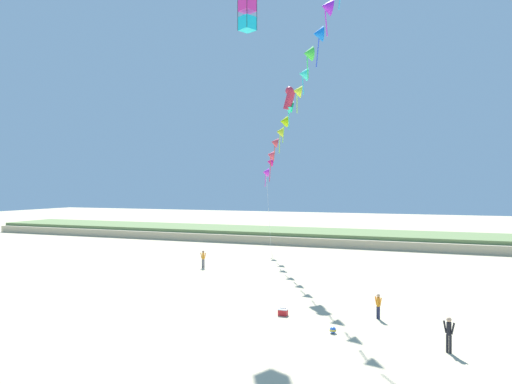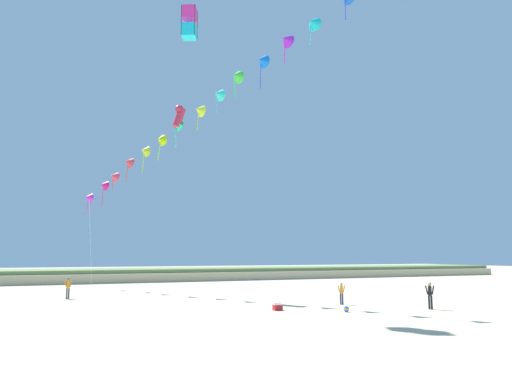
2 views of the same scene
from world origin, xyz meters
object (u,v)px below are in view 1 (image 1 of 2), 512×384
Objects in this scene: person_mid_center at (378,304)px; large_kite_low_lead at (247,14)px; large_kite_mid_trail at (289,99)px; beach_ball at (333,330)px; beach_cooler at (283,312)px; person_near_right at (449,332)px; person_near_left at (203,258)px.

person_mid_center is 23.63m from large_kite_low_lead.
large_kite_mid_trail is (1.13, 7.86, -5.26)m from large_kite_low_lead.
large_kite_low_lead is at bearing 135.45° from beach_ball.
large_kite_mid_trail reaches higher than beach_cooler.
beach_ball is (8.36, -8.23, -21.42)m from large_kite_low_lead.
large_kite_mid_trail is 23.93m from beach_ball.
beach_ball is (-2.08, -3.68, -0.72)m from person_mid_center.
person_mid_center is at bearing -23.54° from large_kite_low_lead.
person_mid_center is at bearing 60.53° from beach_ball.
large_kite_mid_trail is (-13.10, 17.08, 15.33)m from person_near_right.
beach_cooler reaches higher than beach_ball.
large_kite_low_lead is at bearing 128.97° from beach_cooler.
large_kite_mid_trail is (8.83, 0.41, 15.34)m from person_near_left.
person_near_right is (21.94, -16.67, 0.01)m from person_near_left.
person_mid_center is 5.89m from beach_cooler.
person_near_left reaches higher than beach_ball.
large_kite_mid_trail is 7.03× the size of beach_ball.
person_near_left is at bearing 142.76° from person_near_right.
beach_cooler is (4.74, -5.86, -21.39)m from large_kite_low_lead.
large_kite_mid_trail is at bearing 81.81° from large_kite_low_lead.
beach_ball is (3.62, -2.37, -0.03)m from beach_cooler.
person_mid_center is (18.14, -12.00, -0.11)m from person_near_left.
person_mid_center is at bearing -53.12° from large_kite_mid_trail.
large_kite_low_lead is at bearing 156.46° from person_mid_center.
person_near_right reaches higher than person_near_left.
person_mid_center is 0.61× the size of large_kite_mid_trail.
person_mid_center is 4.29m from beach_ball.
person_mid_center is at bearing 129.09° from person_near_right.
person_near_right is 1.13× the size of person_mid_center.
person_near_right is 3.03× the size of beach_cooler.
beach_cooler is at bearing 160.52° from person_near_right.
person_near_left is 0.69× the size of large_kite_low_lead.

